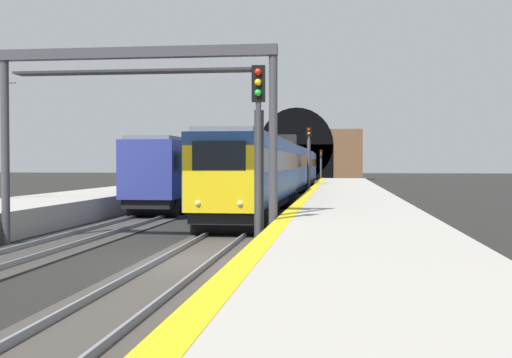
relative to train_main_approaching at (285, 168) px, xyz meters
The scene contains 12 objects.
ground_plane 33.83m from the train_main_approaching, behind, with size 320.00×320.00×0.00m, color black.
platform_right 34.12m from the train_main_approaching, behind, with size 112.00×4.92×1.06m, color #ADA89E.
platform_right_edge_strip 33.87m from the train_main_approaching, behind, with size 112.00×0.50×0.01m, color yellow.
track_main_line 33.83m from the train_main_approaching, behind, with size 160.00×2.64×0.21m.
track_adjacent_line 34.22m from the train_main_approaching, behind, with size 160.00×2.82×0.21m.
train_main_approaching is the anchor object (origin of this frame).
train_adjacent_platform 5.66m from the train_main_approaching, 115.34° to the left, with size 37.61×2.86×5.02m.
railway_signal_near 32.65m from the train_main_approaching, behind, with size 0.39×0.38×5.60m.
railway_signal_mid 2.24m from the train_main_approaching, 62.79° to the right, with size 0.39×0.38×5.65m.
railway_signal_far 40.23m from the train_main_approaching, ahead, with size 0.39×0.38×4.63m.
overhead_signal_gantry 30.65m from the train_main_approaching, behind, with size 0.70×9.46×6.60m.
tunnel_portal 55.82m from the train_main_approaching, ahead, with size 2.91×21.41×11.99m.
Camera 1 is at (-17.56, -4.09, 2.79)m, focal length 45.58 mm.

